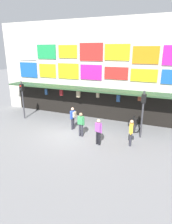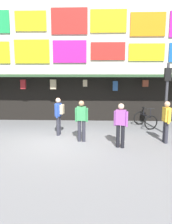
# 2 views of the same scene
# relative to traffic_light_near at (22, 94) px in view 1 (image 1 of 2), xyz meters

# --- Properties ---
(ground_plane) EXTENTS (80.00, 80.00, 0.00)m
(ground_plane) POSITION_rel_traffic_light_near_xyz_m (5.13, -1.42, -2.14)
(ground_plane) COLOR slate
(shopfront) EXTENTS (18.00, 2.60, 8.00)m
(shopfront) POSITION_rel_traffic_light_near_xyz_m (5.13, 3.15, 1.82)
(shopfront) COLOR beige
(shopfront) RESTS_ON ground
(traffic_light_near) EXTENTS (0.29, 0.33, 3.20)m
(traffic_light_near) POSITION_rel_traffic_light_near_xyz_m (0.00, 0.00, 0.00)
(traffic_light_near) COLOR #38383D
(traffic_light_near) RESTS_ON ground
(traffic_light_far) EXTENTS (0.29, 0.33, 3.20)m
(traffic_light_far) POSITION_rel_traffic_light_near_xyz_m (9.77, 0.02, 0.00)
(traffic_light_far) COLOR #38383D
(traffic_light_far) RESTS_ON ground
(bicycle_parked) EXTENTS (1.05, 1.33, 1.05)m
(bicycle_parked) POSITION_rel_traffic_light_near_xyz_m (9.12, 1.12, -1.75)
(bicycle_parked) COLOR black
(bicycle_parked) RESTS_ON ground
(pedestrian_in_yellow) EXTENTS (0.53, 0.24, 1.68)m
(pedestrian_in_yellow) POSITION_rel_traffic_light_near_xyz_m (6.00, -1.41, -1.19)
(pedestrian_in_yellow) COLOR #2D2D38
(pedestrian_in_yellow) RESTS_ON ground
(pedestrian_in_blue) EXTENTS (0.38, 0.53, 1.68)m
(pedestrian_in_blue) POSITION_rel_traffic_light_near_xyz_m (9.39, -1.44, -1.16)
(pedestrian_in_blue) COLOR #2D2D38
(pedestrian_in_blue) RESTS_ON ground
(pedestrian_in_white) EXTENTS (0.40, 0.52, 1.68)m
(pedestrian_in_white) POSITION_rel_traffic_light_near_xyz_m (4.94, -0.50, -1.16)
(pedestrian_in_white) COLOR #2D2D38
(pedestrian_in_white) RESTS_ON ground
(pedestrian_in_red) EXTENTS (0.51, 0.32, 1.68)m
(pedestrian_in_red) POSITION_rel_traffic_light_near_xyz_m (7.49, -2.10, -1.19)
(pedestrian_in_red) COLOR black
(pedestrian_in_red) RESTS_ON ground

